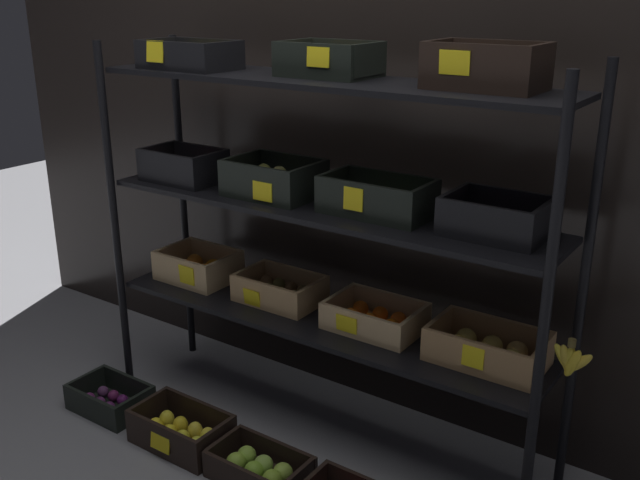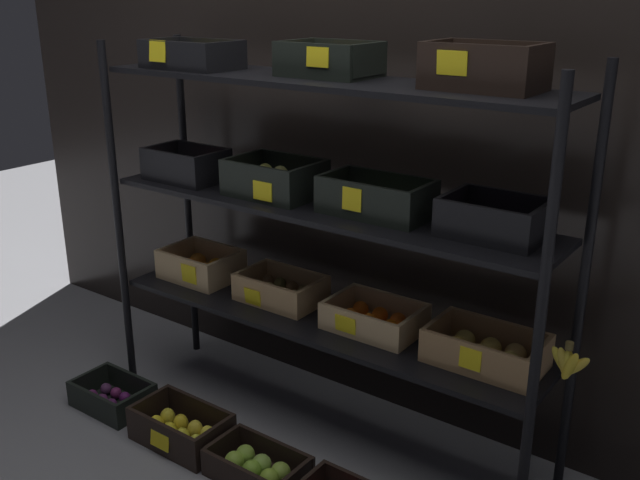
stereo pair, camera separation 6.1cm
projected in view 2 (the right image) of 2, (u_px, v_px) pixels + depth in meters
The scene contains 6 objects.
ground_plane at pixel (320, 429), 2.88m from camera, with size 10.00×10.00×0.00m, color gray.
storefront_wall at pixel (381, 78), 2.74m from camera, with size 4.18×0.12×2.68m, color black.
display_rack at pixel (323, 207), 2.58m from camera, with size 1.90×0.42×1.52m.
crate_ground_plum at pixel (113, 398), 3.02m from camera, with size 0.32×0.22×0.11m.
crate_ground_lemon at pixel (182, 430), 2.78m from camera, with size 0.38×0.23×0.14m.
crate_ground_apple_green at pixel (257, 468), 2.58m from camera, with size 0.36×0.21×0.11m.
Camera 2 is at (1.45, -1.99, 1.67)m, focal length 40.51 mm.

